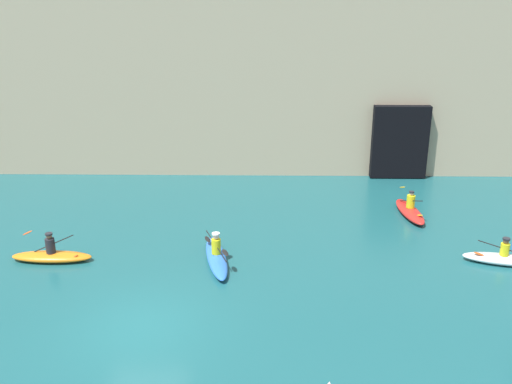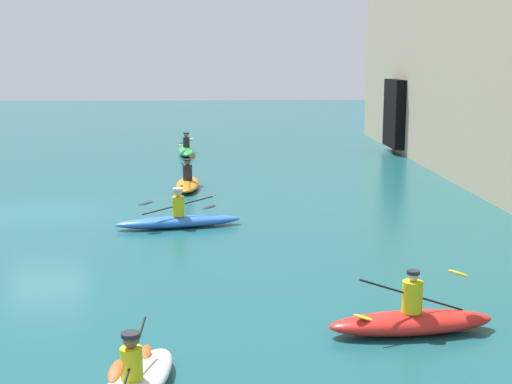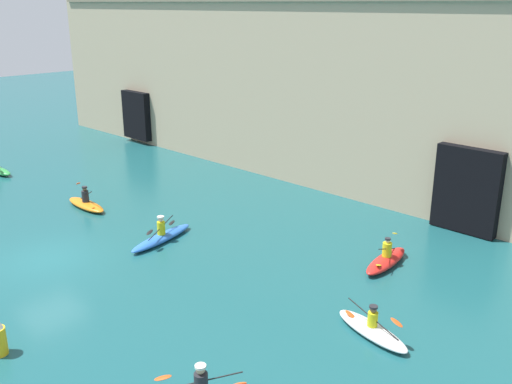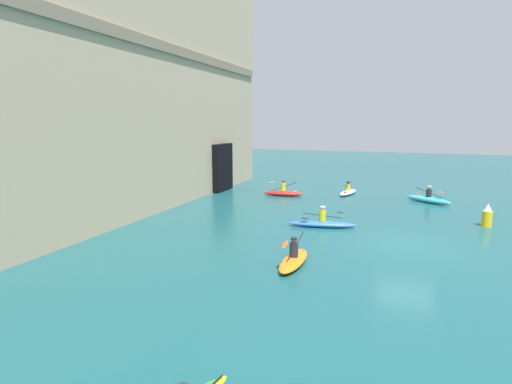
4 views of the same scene
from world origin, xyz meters
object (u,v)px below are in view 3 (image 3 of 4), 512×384
at_px(kayak_orange, 86,204).
at_px(kayak_red, 386,260).
at_px(kayak_white, 372,329).
at_px(kayak_blue, 162,237).

height_order(kayak_orange, kayak_red, kayak_orange).
relative_size(kayak_white, kayak_blue, 0.81).
distance_m(kayak_white, kayak_red, 5.12).
bearing_deg(kayak_white, kayak_red, -50.17).
xyz_separation_m(kayak_white, kayak_blue, (-10.47, -0.01, 0.01)).
bearing_deg(kayak_white, kayak_blue, 13.03).
relative_size(kayak_red, kayak_blue, 0.83).
bearing_deg(kayak_red, kayak_orange, 101.81).
relative_size(kayak_white, kayak_red, 0.97).
distance_m(kayak_orange, kayak_blue, 6.07).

